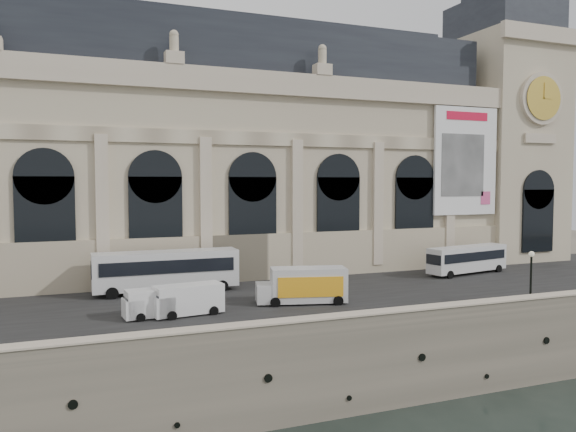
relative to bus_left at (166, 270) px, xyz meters
name	(u,v)px	position (x,y,z in m)	size (l,w,h in m)	color
ground	(398,409)	(13.52, -18.87, -8.22)	(260.00, 260.00, 0.00)	black
quay	(251,285)	(13.52, 16.13, -5.22)	(160.00, 70.00, 6.00)	gray
street	(318,292)	(13.52, -4.87, -2.19)	(160.00, 24.00, 0.06)	#2D2D2D
parapet	(394,317)	(13.52, -18.27, -1.60)	(160.00, 1.40, 1.21)	gray
museum	(213,154)	(7.54, 11.99, 11.50)	(69.00, 18.70, 29.10)	beige
clock_pavilion	(500,132)	(47.52, 9.06, 15.20)	(13.00, 14.72, 36.70)	beige
bus_left	(166,270)	(0.00, 0.00, 0.00)	(13.49, 3.22, 3.97)	silver
bus_right	(467,259)	(33.52, -1.67, -0.43)	(11.10, 4.26, 3.20)	silver
van_b	(154,303)	(-2.48, -9.43, -1.07)	(5.21, 2.48, 2.25)	white
van_c	(185,300)	(-0.17, -9.67, -0.97)	(5.71, 2.83, 2.44)	white
box_truck	(303,286)	(10.22, -9.02, -0.66)	(8.07, 4.28, 3.11)	silver
lamp_right	(531,279)	(27.83, -16.79, 0.09)	(0.47, 0.47, 4.65)	black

